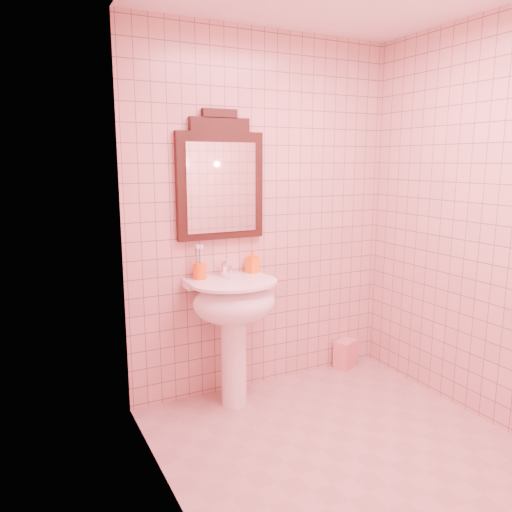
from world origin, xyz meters
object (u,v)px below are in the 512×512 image
soap_dispenser (252,261)px  pedestal_sink (234,311)px  mirror (220,180)px  toothbrush_cup (200,271)px  towel (346,354)px

soap_dispenser → pedestal_sink: bearing=-160.3°
pedestal_sink → mirror: 0.87m
pedestal_sink → soap_dispenser: soap_dispenser is taller
pedestal_sink → soap_dispenser: (0.21, 0.16, 0.28)m
pedestal_sink → soap_dispenser: bearing=36.6°
toothbrush_cup → soap_dispenser: bearing=1.4°
mirror → towel: mirror is taller
pedestal_sink → toothbrush_cup: 0.35m
mirror → soap_dispenser: (0.21, -0.04, -0.56)m
mirror → towel: 1.75m
mirror → soap_dispenser: 0.60m
pedestal_sink → towel: bearing=9.1°
towel → soap_dispenser: bearing=-179.4°
toothbrush_cup → mirror: bearing=16.2°
mirror → pedestal_sink: bearing=-90.0°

